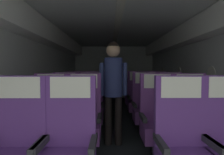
# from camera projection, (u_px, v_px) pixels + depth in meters

# --- Properties ---
(ground) EXTENTS (3.44, 8.27, 0.02)m
(ground) POSITION_uv_depth(u_px,v_px,m) (117.00, 125.00, 4.16)
(ground) COLOR #23282D
(fuselage_shell) EXTENTS (3.32, 7.92, 2.15)m
(fuselage_shell) POSITION_uv_depth(u_px,v_px,m) (117.00, 53.00, 4.35)
(fuselage_shell) COLOR silver
(fuselage_shell) RESTS_ON ground
(seat_a_left_window) EXTENTS (0.50, 0.48, 1.12)m
(seat_a_left_window) POSITION_uv_depth(u_px,v_px,m) (17.00, 148.00, 1.77)
(seat_a_left_window) COLOR #38383D
(seat_a_left_window) RESTS_ON ground
(seat_a_left_aisle) EXTENTS (0.50, 0.48, 1.12)m
(seat_a_left_aisle) POSITION_uv_depth(u_px,v_px,m) (69.00, 148.00, 1.78)
(seat_a_left_aisle) COLOR #38383D
(seat_a_left_aisle) RESTS_ON ground
(seat_a_right_window) EXTENTS (0.50, 0.48, 1.12)m
(seat_a_right_window) POSITION_uv_depth(u_px,v_px,m) (184.00, 148.00, 1.79)
(seat_a_right_window) COLOR #38383D
(seat_a_right_window) RESTS_ON ground
(seat_b_left_window) EXTENTS (0.50, 0.48, 1.12)m
(seat_b_left_window) POSITION_uv_depth(u_px,v_px,m) (49.00, 121.00, 2.71)
(seat_b_left_window) COLOR #38383D
(seat_b_left_window) RESTS_ON ground
(seat_b_left_aisle) EXTENTS (0.50, 0.48, 1.12)m
(seat_b_left_aisle) POSITION_uv_depth(u_px,v_px,m) (83.00, 121.00, 2.70)
(seat_b_left_aisle) COLOR #38383D
(seat_b_left_aisle) RESTS_ON ground
(seat_b_right_aisle) EXTENTS (0.50, 0.48, 1.12)m
(seat_b_right_aisle) POSITION_uv_depth(u_px,v_px,m) (192.00, 120.00, 2.73)
(seat_b_right_aisle) COLOR #38383D
(seat_b_right_aisle) RESTS_ON ground
(seat_b_right_window) EXTENTS (0.50, 0.48, 1.12)m
(seat_b_right_window) POSITION_uv_depth(u_px,v_px,m) (158.00, 121.00, 2.72)
(seat_b_right_window) COLOR #38383D
(seat_b_right_window) RESTS_ON ground
(seat_c_left_window) EXTENTS (0.50, 0.48, 1.12)m
(seat_c_left_window) POSITION_uv_depth(u_px,v_px,m) (65.00, 107.00, 3.64)
(seat_c_left_window) COLOR #38383D
(seat_c_left_window) RESTS_ON ground
(seat_c_left_aisle) EXTENTS (0.50, 0.48, 1.12)m
(seat_c_left_aisle) POSITION_uv_depth(u_px,v_px,m) (90.00, 107.00, 3.65)
(seat_c_left_aisle) COLOR #38383D
(seat_c_left_aisle) RESTS_ON ground
(seat_c_right_aisle) EXTENTS (0.50, 0.48, 1.12)m
(seat_c_right_aisle) POSITION_uv_depth(u_px,v_px,m) (171.00, 107.00, 3.67)
(seat_c_right_aisle) COLOR #38383D
(seat_c_right_aisle) RESTS_ON ground
(seat_c_right_window) EXTENTS (0.50, 0.48, 1.12)m
(seat_c_right_window) POSITION_uv_depth(u_px,v_px,m) (146.00, 107.00, 3.65)
(seat_c_right_window) COLOR #38383D
(seat_c_right_window) RESTS_ON ground
(seat_d_left_window) EXTENTS (0.50, 0.48, 1.12)m
(seat_d_left_window) POSITION_uv_depth(u_px,v_px,m) (75.00, 100.00, 4.58)
(seat_d_left_window) COLOR #38383D
(seat_d_left_window) RESTS_ON ground
(seat_d_left_aisle) EXTENTS (0.50, 0.48, 1.12)m
(seat_d_left_aisle) POSITION_uv_depth(u_px,v_px,m) (94.00, 100.00, 4.57)
(seat_d_left_aisle) COLOR #38383D
(seat_d_left_aisle) RESTS_ON ground
(seat_d_right_aisle) EXTENTS (0.50, 0.48, 1.12)m
(seat_d_right_aisle) POSITION_uv_depth(u_px,v_px,m) (158.00, 99.00, 4.61)
(seat_d_right_aisle) COLOR #38383D
(seat_d_right_aisle) RESTS_ON ground
(seat_d_right_window) EXTENTS (0.50, 0.48, 1.12)m
(seat_d_right_window) POSITION_uv_depth(u_px,v_px,m) (138.00, 99.00, 4.60)
(seat_d_right_window) COLOR #38383D
(seat_d_right_window) RESTS_ON ground
(seat_e_left_window) EXTENTS (0.50, 0.48, 1.12)m
(seat_e_left_window) POSITION_uv_depth(u_px,v_px,m) (80.00, 94.00, 5.52)
(seat_e_left_window) COLOR #38383D
(seat_e_left_window) RESTS_ON ground
(seat_e_left_aisle) EXTENTS (0.50, 0.48, 1.12)m
(seat_e_left_aisle) POSITION_uv_depth(u_px,v_px,m) (97.00, 94.00, 5.51)
(seat_e_left_aisle) COLOR #38383D
(seat_e_left_aisle) RESTS_ON ground
(seat_e_right_aisle) EXTENTS (0.50, 0.48, 1.12)m
(seat_e_right_aisle) POSITION_uv_depth(u_px,v_px,m) (150.00, 94.00, 5.53)
(seat_e_right_aisle) COLOR #38383D
(seat_e_right_aisle) RESTS_ON ground
(seat_e_right_window) EXTENTS (0.50, 0.48, 1.12)m
(seat_e_right_window) POSITION_uv_depth(u_px,v_px,m) (133.00, 94.00, 5.52)
(seat_e_right_window) COLOR #38383D
(seat_e_right_window) RESTS_ON ground
(flight_attendant) EXTENTS (0.43, 0.28, 1.61)m
(flight_attendant) POSITION_uv_depth(u_px,v_px,m) (113.00, 82.00, 3.04)
(flight_attendant) COLOR black
(flight_attendant) RESTS_ON ground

